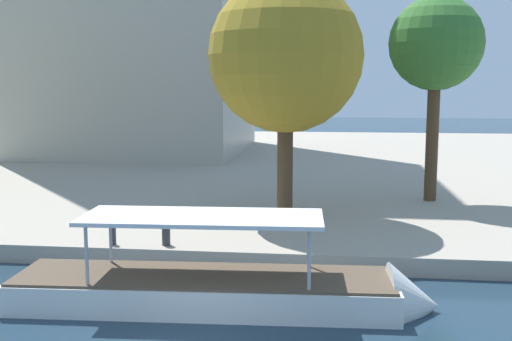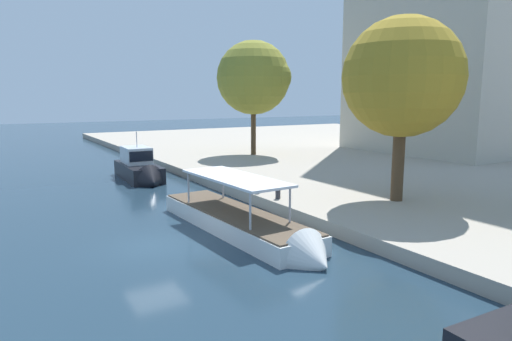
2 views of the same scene
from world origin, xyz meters
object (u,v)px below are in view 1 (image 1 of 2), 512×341
Objects in this scene: tour_boat_1 at (235,296)px; tree_1 at (434,46)px; mooring_bollard_0 at (166,233)px; mooring_bollard_1 at (113,234)px; tree_2 at (287,50)px.

tour_boat_1 is 1.24× the size of tree_1.
mooring_bollard_0 is 1.09× the size of mooring_bollard_1.
tree_2 is (0.78, 10.07, 7.62)m from tour_boat_1.
tree_1 is 7.96m from tree_2.
mooring_bollard_0 is 1.94m from mooring_bollard_1.
tree_2 reaches higher than tour_boat_1.
tree_2 is at bearing 46.54° from mooring_bollard_1.
mooring_bollard_1 is 10.95m from tree_2.
tree_1 is at bearing 30.35° from tree_2.
tour_boat_1 is at bearing -94.44° from tree_2.
mooring_bollard_1 is 0.07× the size of tree_2.
mooring_bollard_1 is (-5.09, 3.88, 0.76)m from tour_boat_1.
tree_1 is (7.64, 14.09, 7.99)m from tour_boat_1.
mooring_bollard_0 is 9.92m from tree_2.
mooring_bollard_1 is at bearing 140.09° from tour_boat_1.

